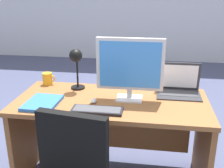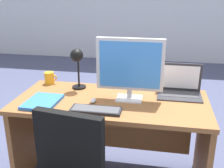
{
  "view_description": "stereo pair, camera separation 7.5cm",
  "coord_description": "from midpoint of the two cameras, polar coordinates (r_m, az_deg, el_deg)",
  "views": [
    {
      "loc": [
        0.3,
        -1.98,
        1.56
      ],
      "look_at": [
        0.0,
        0.03,
        0.84
      ],
      "focal_mm": 44.61,
      "sensor_mm": 36.0,
      "label": 1
    },
    {
      "loc": [
        0.37,
        -1.97,
        1.56
      ],
      "look_at": [
        0.0,
        0.03,
        0.84
      ],
      "focal_mm": 44.61,
      "sensor_mm": 36.0,
      "label": 2
    }
  ],
  "objects": [
    {
      "name": "mouse",
      "position": [
        2.12,
        -2.87,
        -3.44
      ],
      "size": [
        0.04,
        0.07,
        0.03
      ],
      "color": "silver",
      "rests_on": "desk"
    },
    {
      "name": "keyboard",
      "position": [
        1.98,
        -2.24,
        -5.33
      ],
      "size": [
        0.36,
        0.13,
        0.02
      ],
      "color": "black",
      "rests_on": "desk"
    },
    {
      "name": "desk_lamp",
      "position": [
        2.34,
        -6.26,
        4.83
      ],
      "size": [
        0.12,
        0.15,
        0.35
      ],
      "color": "black",
      "rests_on": "desk"
    },
    {
      "name": "laptop",
      "position": [
        2.35,
        14.56,
        -0.15
      ],
      "size": [
        0.35,
        0.26,
        0.25
      ],
      "color": "#2D2D33",
      "rests_on": "desk"
    },
    {
      "name": "coffee_mug",
      "position": [
        2.57,
        -11.87,
        1.23
      ],
      "size": [
        0.12,
        0.09,
        0.11
      ],
      "color": "orange",
      "rests_on": "desk"
    },
    {
      "name": "ground",
      "position": [
        3.82,
        4.57,
        -4.63
      ],
      "size": [
        12.0,
        12.0,
        0.0
      ],
      "primitive_type": "plane",
      "color": "#474C6B"
    },
    {
      "name": "desk",
      "position": [
        2.31,
        0.99,
        -7.86
      ],
      "size": [
        1.5,
        0.7,
        0.72
      ],
      "color": "brown",
      "rests_on": "ground"
    },
    {
      "name": "monitor",
      "position": [
        2.1,
        4.72,
        3.62
      ],
      "size": [
        0.51,
        0.16,
        0.48
      ],
      "color": "silver",
      "rests_on": "desk"
    },
    {
      "name": "book",
      "position": [
        2.16,
        -13.08,
        -3.58
      ],
      "size": [
        0.24,
        0.32,
        0.02
      ],
      "color": "blue",
      "rests_on": "desk"
    }
  ]
}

